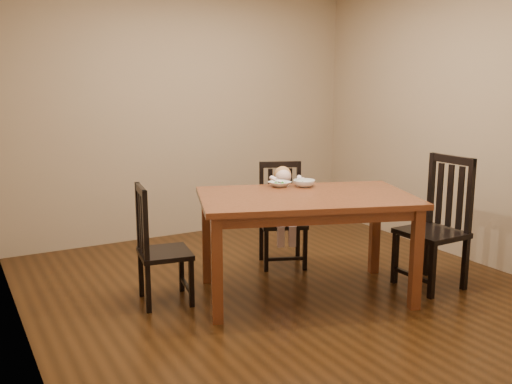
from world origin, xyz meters
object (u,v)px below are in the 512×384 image
chair_left (158,247)px  bowl_veg (304,183)px  bowl_peas (280,184)px  chair_child (282,216)px  dining_table (306,207)px  chair_right (436,225)px  toddler (283,205)px

chair_left → bowl_veg: size_ratio=5.12×
bowl_peas → bowl_veg: size_ratio=0.97×
chair_left → bowl_veg: (1.26, -0.13, 0.41)m
chair_child → bowl_peas: size_ratio=5.42×
bowl_peas → chair_left: bearing=178.7°
dining_table → bowl_peas: 0.41m
chair_left → bowl_peas: chair_left is taller
dining_table → chair_child: chair_child is taller
dining_table → chair_right: size_ratio=1.72×
chair_right → bowl_peas: 1.36m
dining_table → toddler: dining_table is taller
dining_table → bowl_veg: (0.18, 0.29, 0.13)m
bowl_peas → bowl_veg: 0.21m
chair_child → bowl_veg: chair_child is taller
chair_left → chair_right: bearing=79.6°
dining_table → bowl_peas: bearing=90.1°
dining_table → chair_left: (-1.08, 0.42, -0.29)m
dining_table → chair_right: (1.09, -0.35, -0.21)m
toddler → bowl_veg: bowl_veg is taller
toddler → dining_table: bearing=93.8°
chair_left → chair_right: size_ratio=0.85×
chair_left → toddler: (1.32, 0.31, 0.13)m
toddler → bowl_veg: bearing=104.0°
bowl_peas → bowl_veg: bearing=-30.0°
dining_table → toddler: size_ratio=3.98×
dining_table → toddler: bearing=71.8°
dining_table → bowl_peas: bowl_peas is taller
bowl_peas → toddler: bearing=54.3°
chair_child → bowl_peas: (-0.26, -0.38, 0.39)m
dining_table → bowl_veg: 0.37m
chair_child → toddler: bearing=90.0°
chair_child → chair_left: 1.39m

